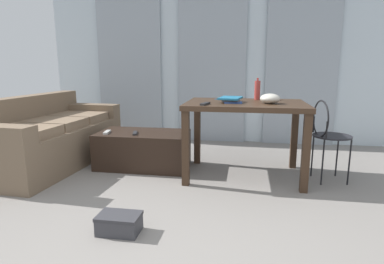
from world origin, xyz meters
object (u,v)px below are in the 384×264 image
wire_chair (327,130)px  shoebox (119,223)px  bowl (270,99)px  tv_remote_secondary (107,132)px  couch (48,138)px  scissors (218,99)px  book_stack (231,100)px  tv_remote_on_table (205,104)px  tv_remote_primary (135,133)px  craft_table (245,113)px  coffee_table (143,149)px  bottle_near (257,90)px

wire_chair → shoebox: bearing=-140.7°
wire_chair → shoebox: size_ratio=2.79×
bowl → tv_remote_secondary: (-1.79, 0.10, -0.42)m
couch → shoebox: couch is taller
couch → scissors: couch is taller
book_stack → scissors: bearing=118.5°
tv_remote_on_table → tv_remote_primary: size_ratio=0.94×
wire_chair → tv_remote_primary: (-2.03, 0.05, -0.11)m
bowl → scissors: size_ratio=1.92×
wire_chair → tv_remote_primary: size_ratio=4.56×
bowl → book_stack: (-0.39, 0.04, -0.02)m
wire_chair → tv_remote_on_table: wire_chair is taller
book_stack → tv_remote_on_table: 0.34m
shoebox → craft_table: bearing=58.2°
couch → tv_remote_secondary: bearing=-1.1°
couch → shoebox: size_ratio=6.52×
craft_table → tv_remote_secondary: 1.57m
coffee_table → tv_remote_on_table: size_ratio=5.94×
coffee_table → shoebox: bearing=-78.4°
craft_table → bowl: size_ratio=6.20×
craft_table → shoebox: 1.73m
book_stack → tv_remote_on_table: bearing=-133.3°
bottle_near → tv_remote_primary: size_ratio=1.30×
bottle_near → tv_remote_on_table: bottle_near is taller
tv_remote_on_table → scissors: 0.55m
coffee_table → wire_chair: wire_chair is taller
bowl → tv_remote_on_table: bearing=-161.7°
coffee_table → book_stack: book_stack is taller
bottle_near → tv_remote_primary: 1.45m
bowl → tv_remote_on_table: (-0.62, -0.21, -0.04)m
tv_remote_secondary → craft_table: bearing=-10.0°
craft_table → bottle_near: (0.12, 0.29, 0.22)m
tv_remote_secondary → tv_remote_on_table: bearing=-24.1°
tv_remote_primary → tv_remote_on_table: bearing=-36.3°
book_stack → shoebox: book_stack is taller
bottle_near → bowl: bearing=-72.9°
book_stack → coffee_table: bearing=170.1°
couch → tv_remote_on_table: (1.92, -0.32, 0.48)m
tv_remote_secondary → coffee_table: bearing=7.5°
bowl → scissors: (-0.55, 0.34, -0.05)m
scissors → shoebox: (-0.54, -1.64, -0.73)m
wire_chair → tv_remote_primary: bearing=178.7°
coffee_table → tv_remote_primary: 0.24m
book_stack → tv_remote_primary: (-1.07, 0.07, -0.40)m
scissors → tv_remote_on_table: bearing=-97.3°
couch → tv_remote_primary: 1.09m
bowl → scissors: bearing=148.2°
tv_remote_on_table → tv_remote_secondary: bearing=178.6°
wire_chair → scissors: wire_chair is taller
shoebox → tv_remote_secondary: bearing=116.5°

